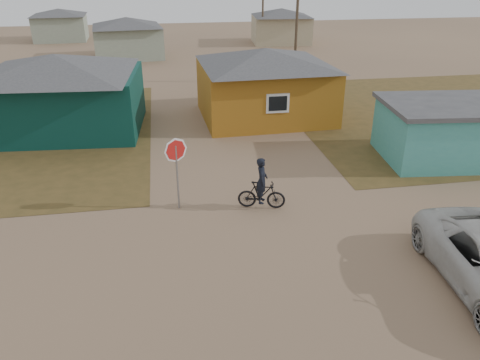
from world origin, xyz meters
name	(u,v)px	position (x,y,z in m)	size (l,w,h in m)	color
ground	(282,258)	(0.00, 0.00, 0.00)	(120.00, 120.00, 0.00)	#896A4F
grass_ne	(456,112)	(14.00, 13.00, 0.01)	(20.00, 18.00, 0.00)	brown
house_teal	(59,92)	(-8.50, 13.50, 2.05)	(8.93, 7.08, 4.00)	#083029
house_yellow	(265,83)	(2.50, 14.00, 2.00)	(7.72, 6.76, 3.90)	#9A6017
shed_turquoise	(453,131)	(9.50, 6.50, 1.31)	(6.71, 4.93, 2.60)	teal
house_pale_west	(128,37)	(-6.00, 34.00, 1.86)	(7.04, 6.15, 3.60)	gray
house_beige_east	(281,25)	(10.00, 40.00, 1.86)	(6.95, 6.05, 3.60)	tan
house_pale_north	(60,24)	(-14.00, 46.00, 1.75)	(6.28, 5.81, 3.40)	gray
utility_pole_near	(297,24)	(6.50, 22.00, 4.14)	(1.40, 0.20, 8.00)	brown
utility_pole_far	(263,5)	(7.50, 38.00, 4.14)	(1.40, 0.20, 8.00)	brown
stop_sign	(176,158)	(-2.93, 3.73, 1.98)	(0.89, 0.11, 2.72)	gray
cyclist	(262,190)	(0.04, 3.25, 0.71)	(1.80, 0.92, 1.96)	black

